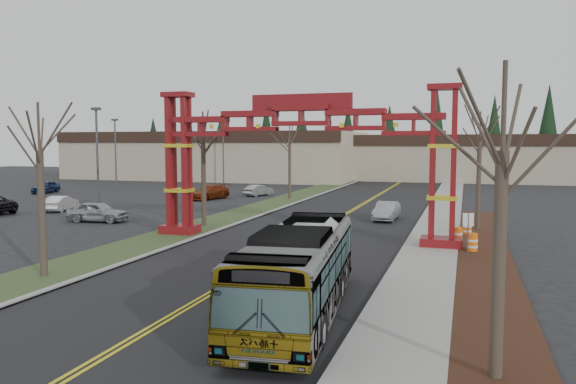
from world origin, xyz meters
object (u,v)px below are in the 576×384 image
at_px(parked_car_mid_a, 209,192).
at_px(bare_tree_median_mid, 203,143).
at_px(gateway_arch, 301,139).
at_px(barrel_north, 467,229).
at_px(parked_car_near_b, 61,203).
at_px(barrel_mid, 458,236).
at_px(parked_car_far_a, 258,190).
at_px(bare_tree_median_far, 290,145).
at_px(light_pole_near, 97,151).
at_px(bare_tree_median_near, 40,152).
at_px(light_pole_mid, 115,149).
at_px(transit_bus, 299,271).
at_px(parked_car_mid_b, 46,187).
at_px(light_pole_far, 223,149).
at_px(parked_car_near_a, 98,212).
at_px(bare_tree_right_far, 480,142).
at_px(street_sign, 468,226).
at_px(retail_building_west, 219,155).
at_px(retail_building_east, 472,157).
at_px(barrel_south, 472,243).
at_px(bare_tree_right_near, 503,152).
at_px(silver_sedan, 387,211).

bearing_deg(parked_car_mid_a, bare_tree_median_mid, -50.43).
bearing_deg(gateway_arch, barrel_north, 26.80).
relative_size(parked_car_near_b, barrel_mid, 3.94).
xyz_separation_m(parked_car_far_a, bare_tree_median_far, (4.42, -2.65, 4.98)).
bearing_deg(light_pole_near, bare_tree_median_near, -58.98).
bearing_deg(light_pole_mid, parked_car_mid_a, -21.60).
height_order(transit_bus, parked_car_mid_b, transit_bus).
bearing_deg(light_pole_far, bare_tree_median_mid, -67.69).
height_order(bare_tree_median_far, barrel_mid, bare_tree_median_far).
relative_size(parked_car_near_a, bare_tree_right_far, 0.57).
height_order(parked_car_mid_b, light_pole_far, light_pole_far).
distance_m(bare_tree_median_mid, street_sign, 18.91).
xyz_separation_m(parked_car_mid_b, bare_tree_right_far, (47.04, -14.34, 5.12)).
height_order(retail_building_west, bare_tree_right_far, bare_tree_right_far).
relative_size(retail_building_east, light_pole_far, 4.52).
bearing_deg(barrel_south, light_pole_far, 128.14).
bearing_deg(barrel_north, bare_tree_median_far, 133.30).
relative_size(parked_car_far_a, barrel_north, 3.97).
xyz_separation_m(retail_building_west, barrel_south, (39.61, -54.86, -3.23)).
distance_m(gateway_arch, retail_building_west, 61.78).
xyz_separation_m(bare_tree_median_mid, light_pole_mid, (-23.17, 23.34, -0.72)).
bearing_deg(parked_car_mid_b, bare_tree_median_far, -8.40).
distance_m(parked_car_far_a, bare_tree_right_near, 48.94).
bearing_deg(bare_tree_median_far, transit_bus, -72.07).
xyz_separation_m(gateway_arch, barrel_south, (9.61, -0.90, -5.46)).
distance_m(parked_car_near_b, light_pole_far, 33.67).
height_order(bare_tree_right_far, barrel_mid, bare_tree_right_far).
relative_size(light_pole_mid, barrel_mid, 8.73).
distance_m(transit_bus, parked_car_mid_a, 39.97).
xyz_separation_m(parked_car_mid_b, bare_tree_right_near, (47.04, -38.98, 4.83)).
height_order(parked_car_far_a, bare_tree_right_far, bare_tree_right_far).
relative_size(bare_tree_right_near, light_pole_mid, 0.88).
height_order(parked_car_near_a, light_pole_far, light_pole_far).
bearing_deg(light_pole_mid, transit_bus, -49.16).
bearing_deg(retail_building_west, parked_car_near_b, -82.11).
relative_size(parked_car_mid_a, barrel_north, 5.40).
distance_m(parked_car_near_b, light_pole_mid, 20.79).
xyz_separation_m(parked_car_mid_a, light_pole_mid, (-15.24, 6.03, 4.28)).
bearing_deg(silver_sedan, light_pole_far, 133.90).
bearing_deg(bare_tree_median_far, light_pole_mid, 171.12).
relative_size(gateway_arch, bare_tree_median_near, 2.44).
height_order(retail_building_west, bare_tree_median_mid, bare_tree_median_mid).
bearing_deg(parked_car_near_a, street_sign, -109.26).
bearing_deg(bare_tree_right_far, transit_bus, -105.89).
xyz_separation_m(gateway_arch, light_pole_far, (-23.54, 41.32, -1.12)).
height_order(parked_car_far_a, light_pole_near, light_pole_near).
bearing_deg(parked_car_near_a, barrel_north, -92.65).
xyz_separation_m(parked_car_mid_a, barrel_mid, (24.77, -19.29, -0.24)).
bearing_deg(street_sign, light_pole_mid, 143.82).
xyz_separation_m(parked_car_near_b, parked_car_mid_a, (7.69, 12.84, 0.09)).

